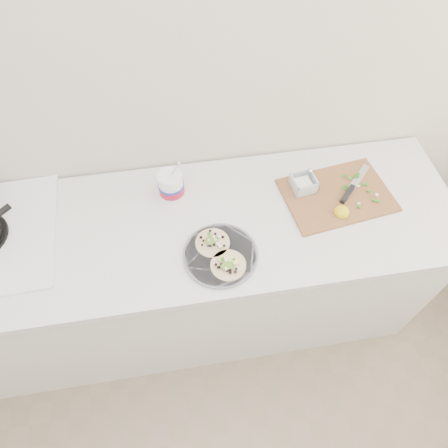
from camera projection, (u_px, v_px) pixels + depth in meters
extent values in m
cube|color=beige|center=(135.00, 92.00, 1.40)|extent=(3.50, 0.05, 2.60)
cube|color=silver|center=(169.00, 280.00, 1.95)|extent=(2.40, 0.62, 0.86)
cube|color=silver|center=(157.00, 232.00, 1.57)|extent=(2.44, 0.66, 0.04)
cylinder|color=slate|center=(220.00, 255.00, 1.48)|extent=(0.27, 0.27, 0.01)
cylinder|color=slate|center=(220.00, 254.00, 1.47)|extent=(0.28, 0.28, 0.00)
cylinder|color=white|center=(171.00, 185.00, 1.60)|extent=(0.10, 0.10, 0.12)
cylinder|color=#A8122D|center=(171.00, 188.00, 1.61)|extent=(0.10, 0.10, 0.04)
cylinder|color=#192D99|center=(171.00, 185.00, 1.59)|extent=(0.10, 0.10, 0.01)
cube|color=brown|center=(337.00, 195.00, 1.64)|extent=(0.47, 0.36, 0.01)
cube|color=white|center=(303.00, 184.00, 1.64)|extent=(0.06, 0.06, 0.03)
ellipsoid|color=yellow|center=(342.00, 211.00, 1.57)|extent=(0.06, 0.06, 0.05)
cube|color=silver|center=(359.00, 177.00, 1.69)|extent=(0.13, 0.14, 0.00)
cube|color=black|center=(347.00, 194.00, 1.62)|extent=(0.09, 0.09, 0.02)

